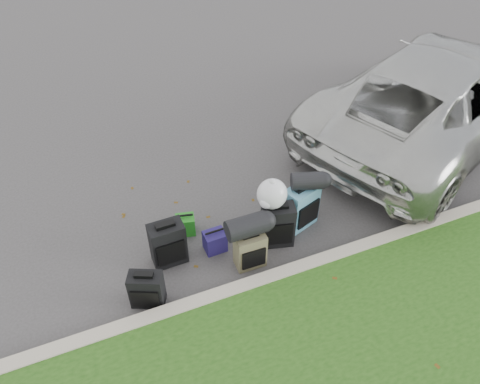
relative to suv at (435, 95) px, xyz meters
name	(u,v)px	position (x,y,z in m)	size (l,w,h in m)	color
ground	(252,227)	(-3.87, -1.00, -0.77)	(120.00, 120.00, 0.00)	#383535
curb	(283,275)	(-3.87, -2.00, -0.70)	(120.00, 0.18, 0.15)	#9E937F
suv	(435,95)	(0.00, 0.00, 0.00)	(2.57, 5.57, 1.55)	#B7B7B2
suitcase_small_black	(147,289)	(-5.55, -1.69, -0.52)	(0.40, 0.22, 0.50)	black
suitcase_large_black_left	(168,244)	(-5.13, -1.14, -0.45)	(0.45, 0.27, 0.65)	black
suitcase_olive	(250,250)	(-4.16, -1.61, -0.51)	(0.39, 0.24, 0.54)	#48442E
suitcase_teal	(301,206)	(-3.20, -1.19, -0.44)	(0.47, 0.28, 0.68)	teal
suitcase_large_black_right	(278,225)	(-3.66, -1.39, -0.45)	(0.44, 0.26, 0.65)	black
tote_green	(186,225)	(-4.77, -0.73, -0.63)	(0.26, 0.21, 0.29)	#1F801C
tote_navy	(215,241)	(-4.50, -1.19, -0.62)	(0.29, 0.23, 0.31)	navy
duffel_left	(247,226)	(-4.19, -1.56, -0.10)	(0.28, 0.28, 0.52)	black
duffel_right	(308,181)	(-3.15, -1.20, 0.03)	(0.25, 0.25, 0.44)	black
trash_bag	(272,194)	(-3.73, -1.31, 0.08)	(0.40, 0.40, 0.40)	silver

